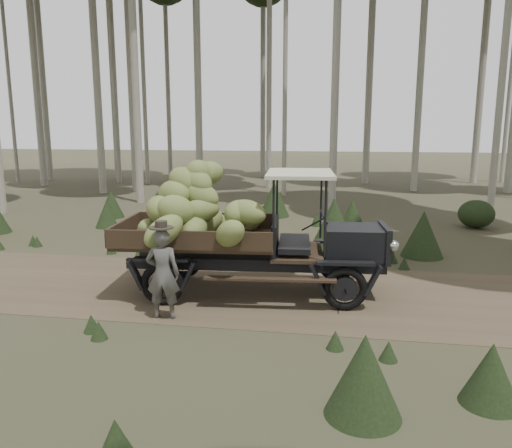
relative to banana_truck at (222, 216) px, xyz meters
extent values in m
plane|color=#473D2B|center=(-1.30, 0.24, -1.57)|extent=(120.00, 120.00, 0.00)
cube|color=brown|center=(-1.30, 0.24, -1.56)|extent=(70.00, 4.00, 0.01)
cube|color=black|center=(2.54, 0.31, -0.49)|extent=(1.16, 1.12, 0.59)
cube|color=black|center=(3.13, 0.36, -0.49)|extent=(0.20, 1.09, 0.67)
cube|color=black|center=(1.03, 0.18, -0.38)|extent=(0.22, 1.51, 0.59)
cube|color=#38281C|center=(-0.48, 0.05, -0.49)|extent=(3.18, 2.20, 0.09)
cube|color=#38281C|center=(-0.56, 1.02, -0.29)|extent=(3.02, 0.33, 0.35)
cube|color=#38281C|center=(-0.39, -0.92, -0.29)|extent=(3.02, 0.33, 0.35)
cube|color=#38281C|center=(-1.98, -0.08, -0.29)|extent=(0.23, 1.94, 0.35)
cube|color=beige|center=(1.49, 0.22, 0.83)|extent=(1.40, 1.94, 0.06)
cube|color=black|center=(0.62, 0.56, -0.90)|extent=(4.96, 0.54, 0.19)
cube|color=black|center=(0.69, -0.26, -0.90)|extent=(4.96, 0.54, 0.19)
torus|color=black|center=(2.25, 1.15, -1.16)|extent=(0.83, 0.22, 0.82)
torus|color=black|center=(2.40, -0.57, -1.16)|extent=(0.83, 0.22, 0.82)
torus|color=black|center=(-1.09, 0.86, -1.16)|extent=(0.83, 0.22, 0.82)
torus|color=black|center=(-0.94, -0.86, -1.16)|extent=(0.83, 0.22, 0.82)
sphere|color=beige|center=(3.17, 0.85, -0.43)|extent=(0.19, 0.19, 0.19)
sphere|color=beige|center=(3.26, -0.11, -0.43)|extent=(0.19, 0.19, 0.19)
ellipsoid|color=olive|center=(-0.35, 0.12, -0.16)|extent=(0.94, 1.09, 0.74)
ellipsoid|color=olive|center=(-0.31, -0.34, 0.17)|extent=(0.85, 0.75, 0.46)
ellipsoid|color=olive|center=(-0.43, -0.16, 0.45)|extent=(1.12, 0.74, 0.79)
ellipsoid|color=olive|center=(-0.33, 0.17, 0.81)|extent=(0.88, 0.84, 0.58)
ellipsoid|color=olive|center=(-0.63, 0.16, -0.18)|extent=(1.02, 0.91, 0.62)
ellipsoid|color=olive|center=(-0.51, 0.56, 0.10)|extent=(0.98, 1.08, 0.64)
ellipsoid|color=olive|center=(-0.62, -0.08, 0.51)|extent=(0.97, 0.69, 0.76)
ellipsoid|color=olive|center=(-0.69, -0.13, 0.69)|extent=(0.94, 0.77, 0.73)
ellipsoid|color=olive|center=(-0.41, -0.49, -0.16)|extent=(0.51, 0.91, 0.71)
ellipsoid|color=olive|center=(0.56, -0.36, 0.15)|extent=(1.00, 0.87, 0.50)
ellipsoid|color=olive|center=(-0.72, 0.06, 0.49)|extent=(0.93, 0.90, 0.49)
ellipsoid|color=olive|center=(-0.48, -0.08, 0.68)|extent=(1.03, 0.94, 0.73)
ellipsoid|color=olive|center=(0.46, 0.69, -0.17)|extent=(0.53, 0.86, 0.56)
ellipsoid|color=olive|center=(-1.07, -0.47, 0.18)|extent=(0.81, 0.92, 0.59)
ellipsoid|color=olive|center=(-0.83, 0.24, 0.43)|extent=(0.91, 0.72, 0.69)
ellipsoid|color=olive|center=(-0.46, 0.09, 0.81)|extent=(0.65, 0.94, 0.74)
ellipsoid|color=olive|center=(-1.38, -0.29, -0.26)|extent=(0.61, 0.97, 0.65)
ellipsoid|color=olive|center=(0.40, -0.27, 0.10)|extent=(0.67, 0.83, 0.56)
ellipsoid|color=olive|center=(-0.90, 0.29, 0.52)|extent=(0.85, 1.10, 0.71)
ellipsoid|color=olive|center=(-0.57, 0.19, 0.76)|extent=(0.47, 0.94, 0.67)
ellipsoid|color=olive|center=(-0.37, 0.52, -0.23)|extent=(1.01, 0.85, 0.64)
ellipsoid|color=olive|center=(-0.71, -0.61, 0.20)|extent=(0.97, 0.77, 0.74)
ellipsoid|color=olive|center=(-0.86, -0.24, 0.45)|extent=(0.95, 0.91, 0.54)
ellipsoid|color=olive|center=(-0.75, 0.18, 0.70)|extent=(0.48, 0.78, 0.60)
ellipsoid|color=olive|center=(-0.82, -1.01, -0.12)|extent=(1.00, 1.00, 0.82)
ellipsoid|color=olive|center=(0.37, -0.91, -0.14)|extent=(0.91, 0.97, 0.76)
imported|color=#4E4B47|center=(-0.70, -1.45, -0.78)|extent=(0.62, 0.44, 1.58)
cylinder|color=#2E2820|center=(-0.70, -1.45, 0.04)|extent=(0.47, 0.47, 0.02)
cylinder|color=#2E2820|center=(-0.70, -1.45, 0.09)|extent=(0.23, 0.23, 0.13)
cylinder|color=#B2AD9E|center=(-10.73, 18.63, 7.43)|extent=(0.27, 0.27, 17.99)
cylinder|color=#B2AD9E|center=(-6.40, 11.34, 6.72)|extent=(0.32, 0.32, 16.57)
cylinder|color=#B2AD9E|center=(1.96, 10.79, 5.65)|extent=(0.32, 0.32, 14.44)
cylinder|color=#B2AD9E|center=(-14.36, 16.62, 8.14)|extent=(0.39, 0.39, 19.41)
cylinder|color=#B2AD9E|center=(-16.94, 17.96, 8.44)|extent=(0.22, 0.22, 20.01)
cylinder|color=#B2AD9E|center=(10.07, 22.05, 7.90)|extent=(0.40, 0.40, 18.93)
cylinder|color=#B2AD9E|center=(-12.07, 21.32, 8.47)|extent=(0.36, 0.36, 20.08)
cylinder|color=#B2AD9E|center=(-11.32, 19.89, 8.54)|extent=(0.28, 0.28, 20.22)
cylinder|color=#B2AD9E|center=(-8.32, 20.91, 7.13)|extent=(0.27, 0.27, 17.39)
cylinder|color=#B2AD9E|center=(-8.87, 18.43, 8.53)|extent=(0.24, 0.24, 20.20)
cylinder|color=#B2AD9E|center=(-15.67, 19.39, 8.67)|extent=(0.36, 0.36, 20.47)
cylinder|color=#B2AD9E|center=(-2.83, 23.51, 7.35)|extent=(0.33, 0.33, 17.83)
cylinder|color=#B2AD9E|center=(6.05, 17.53, 7.10)|extent=(0.35, 0.35, 17.34)
cone|color=#233319|center=(4.38, 3.67, -0.97)|extent=(1.07, 1.07, 1.19)
cone|color=#233319|center=(-5.32, 5.88, -1.15)|extent=(0.76, 0.76, 0.84)
cone|color=#233319|center=(1.52, 7.25, -1.35)|extent=(0.39, 0.39, 0.43)
cone|color=#233319|center=(4.09, -3.43, -1.18)|extent=(0.70, 0.70, 0.78)
cone|color=#233319|center=(0.20, -5.28, -1.30)|extent=(0.49, 0.49, 0.54)
cone|color=#233319|center=(2.64, 5.43, -0.97)|extent=(1.07, 1.07, 1.19)
cone|color=#233319|center=(-5.98, 7.62, -1.06)|extent=(0.92, 0.92, 1.02)
cone|color=#233319|center=(2.59, -3.93, -1.07)|extent=(0.89, 0.89, 0.99)
ellipsoid|color=#233319|center=(3.29, 2.98, -1.30)|extent=(0.65, 0.65, 0.52)
ellipsoid|color=#233319|center=(6.70, 7.79, -1.10)|extent=(1.15, 1.15, 0.92)
cone|color=#233319|center=(-0.13, 8.86, -0.93)|extent=(1.15, 1.15, 1.27)
cone|color=#233319|center=(-5.95, 7.04, -1.31)|extent=(0.47, 0.47, 0.52)
cone|color=#233319|center=(2.12, 4.38, -0.88)|extent=(1.23, 1.23, 1.37)
cone|color=#233319|center=(-4.58, 8.62, -1.12)|extent=(0.80, 0.80, 0.89)
cone|color=#233319|center=(3.79, 2.36, -1.42)|extent=(0.27, 0.27, 0.30)
cone|color=#233319|center=(-1.40, -2.47, -1.42)|extent=(0.27, 0.27, 0.30)
cone|color=#233319|center=(-2.75, 2.42, -1.42)|extent=(0.27, 0.27, 0.30)
cone|color=#233319|center=(1.36, 2.77, -1.42)|extent=(0.27, 0.27, 0.30)
cone|color=#233319|center=(-3.61, 2.60, -1.42)|extent=(0.27, 0.27, 0.30)
cone|color=#233319|center=(3.58, 2.91, -1.42)|extent=(0.27, 0.27, 0.30)
cone|color=#233319|center=(3.01, -2.47, -1.42)|extent=(0.27, 0.27, 0.30)
cone|color=#233319|center=(-3.83, 3.20, -1.42)|extent=(0.27, 0.27, 0.30)
cone|color=#233319|center=(-5.99, 3.00, -1.42)|extent=(0.27, 0.27, 0.30)
cone|color=#233319|center=(0.32, 3.12, -1.42)|extent=(0.27, 0.27, 0.30)
cone|color=#233319|center=(3.51, 2.96, -1.42)|extent=(0.27, 0.27, 0.30)
cone|color=#233319|center=(-1.65, -2.23, -1.42)|extent=(0.27, 0.27, 0.30)
cone|color=#233319|center=(2.25, -2.22, -1.42)|extent=(0.27, 0.27, 0.30)
cone|color=#233319|center=(-2.03, 2.68, -1.42)|extent=(0.27, 0.27, 0.30)
cone|color=#233319|center=(-6.19, 3.11, -1.42)|extent=(0.27, 0.27, 0.30)
camera|label=1|loc=(2.24, -9.29, 1.70)|focal=35.00mm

